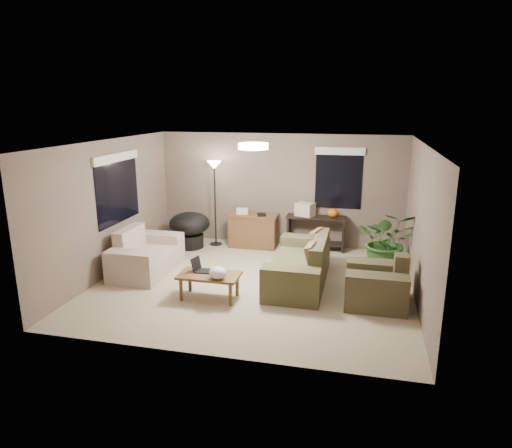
% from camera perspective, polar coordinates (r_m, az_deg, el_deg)
% --- Properties ---
extents(room_shell, '(5.50, 5.50, 5.50)m').
position_cam_1_polar(room_shell, '(7.88, -0.33, 1.04)').
color(room_shell, tan).
rests_on(room_shell, ground).
extents(main_sofa, '(0.95, 2.20, 0.85)m').
position_cam_1_polar(main_sofa, '(8.24, 5.66, -5.35)').
color(main_sofa, brown).
rests_on(main_sofa, ground).
extents(throw_pillows, '(0.34, 1.38, 0.47)m').
position_cam_1_polar(throw_pillows, '(8.10, 7.51, -3.12)').
color(throw_pillows, '#8C7251').
rests_on(throw_pillows, main_sofa).
extents(loveseat, '(0.90, 1.60, 0.85)m').
position_cam_1_polar(loveseat, '(8.97, -13.68, -4.00)').
color(loveseat, beige).
rests_on(loveseat, ground).
extents(armchair, '(0.95, 1.00, 0.85)m').
position_cam_1_polar(armchair, '(7.63, 14.89, -7.48)').
color(armchair, brown).
rests_on(armchair, ground).
extents(coffee_table, '(1.00, 0.55, 0.42)m').
position_cam_1_polar(coffee_table, '(7.57, -5.87, -6.70)').
color(coffee_table, brown).
rests_on(coffee_table, ground).
extents(laptop, '(0.39, 0.24, 0.24)m').
position_cam_1_polar(laptop, '(7.67, -6.84, -5.47)').
color(laptop, black).
rests_on(laptop, coffee_table).
extents(plastic_bag, '(0.33, 0.31, 0.20)m').
position_cam_1_polar(plastic_bag, '(7.32, -4.80, -6.09)').
color(plastic_bag, white).
rests_on(plastic_bag, coffee_table).
extents(desk, '(1.10, 0.50, 0.75)m').
position_cam_1_polar(desk, '(10.20, -0.35, -0.82)').
color(desk, brown).
rests_on(desk, ground).
extents(desk_papers, '(0.71, 0.30, 0.12)m').
position_cam_1_polar(desk_papers, '(10.12, -1.22, 1.53)').
color(desk_papers, silver).
rests_on(desk_papers, desk).
extents(console_table, '(1.30, 0.40, 0.75)m').
position_cam_1_polar(console_table, '(10.09, 7.49, -0.77)').
color(console_table, black).
rests_on(console_table, ground).
extents(pumpkin, '(0.24, 0.24, 0.19)m').
position_cam_1_polar(pumpkin, '(9.96, 9.56, 1.37)').
color(pumpkin, orange).
rests_on(pumpkin, console_table).
extents(cardboard_box, '(0.46, 0.41, 0.29)m').
position_cam_1_polar(cardboard_box, '(10.01, 6.15, 1.83)').
color(cardboard_box, beige).
rests_on(cardboard_box, console_table).
extents(papasan_chair, '(1.06, 1.06, 0.80)m').
position_cam_1_polar(papasan_chair, '(10.25, -8.30, -0.39)').
color(papasan_chair, black).
rests_on(papasan_chair, ground).
extents(floor_lamp, '(0.32, 0.32, 1.91)m').
position_cam_1_polar(floor_lamp, '(10.16, -5.22, 6.10)').
color(floor_lamp, black).
rests_on(floor_lamp, ground).
extents(ceiling_fixture, '(0.50, 0.50, 0.10)m').
position_cam_1_polar(ceiling_fixture, '(7.69, -0.35, 9.69)').
color(ceiling_fixture, white).
rests_on(ceiling_fixture, room_shell).
extents(houseplant, '(1.08, 1.20, 0.94)m').
position_cam_1_polar(houseplant, '(9.07, 16.05, -2.81)').
color(houseplant, '#2D5923').
rests_on(houseplant, ground).
extents(cat_scratching_post, '(0.32, 0.32, 0.50)m').
position_cam_1_polar(cat_scratching_post, '(7.97, 16.32, -7.24)').
color(cat_scratching_post, tan).
rests_on(cat_scratching_post, ground).
extents(window_left, '(0.05, 1.56, 1.33)m').
position_cam_1_polar(window_left, '(9.07, -16.96, 5.66)').
color(window_left, black).
rests_on(window_left, room_shell).
extents(window_back, '(1.06, 0.05, 1.33)m').
position_cam_1_polar(window_back, '(10.02, 10.35, 6.89)').
color(window_back, black).
rests_on(window_back, room_shell).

